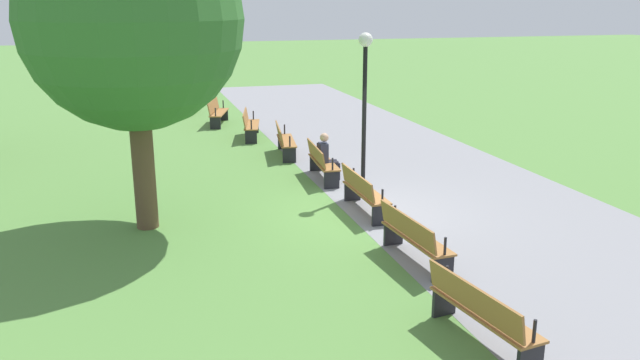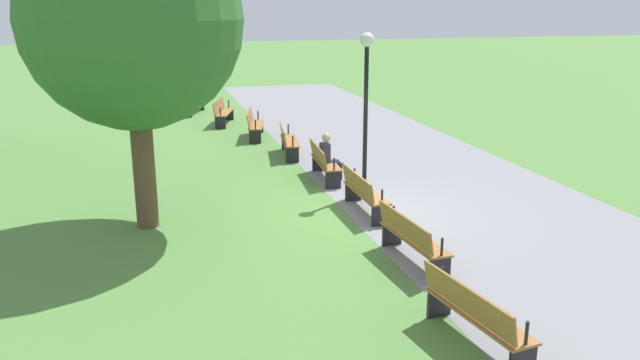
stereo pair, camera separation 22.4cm
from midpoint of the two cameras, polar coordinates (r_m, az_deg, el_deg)
ground_plane at (r=13.70m, az=3.63°, el=-2.90°), size 120.00×120.00×0.00m
path_paving at (r=14.70m, az=12.76°, el=-1.95°), size 42.54×5.79×0.01m
bench_0 at (r=26.14m, az=-12.16°, el=6.81°), size 1.90×1.11×0.89m
bench_1 at (r=23.64m, az=-9.44°, el=6.04°), size 1.92×0.99×0.89m
bench_2 at (r=21.12m, az=-6.60°, el=5.00°), size 1.92×0.87×0.89m
bench_3 at (r=18.59m, az=-3.57°, el=3.61°), size 1.91×0.74×0.89m
bench_4 at (r=16.05m, az=-0.29°, el=1.70°), size 1.89×0.61×0.89m
bench_5 at (r=13.53m, az=3.39°, el=-1.01°), size 1.86×0.47×0.89m
bench_6 at (r=11.05m, az=7.76°, el=-5.03°), size 1.89×0.61×0.89m
bench_7 at (r=8.68m, az=13.40°, el=-11.37°), size 1.91×0.74×0.89m
person_seated at (r=16.01m, az=0.24°, el=2.25°), size 0.35×0.54×1.20m
tree_1 at (r=12.56m, az=-16.93°, el=13.50°), size 4.12×4.12×6.10m
lamp_post at (r=14.54m, az=3.58°, el=8.72°), size 0.32×0.32×3.69m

